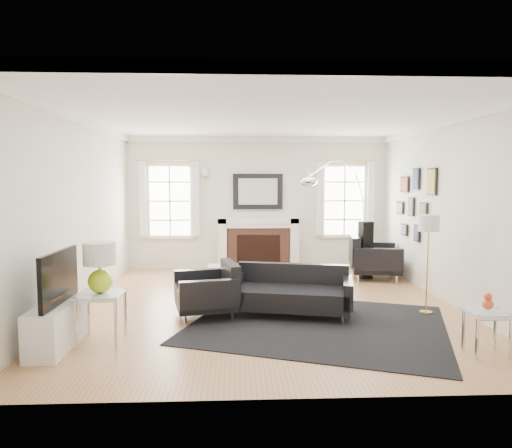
{
  "coord_description": "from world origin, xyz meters",
  "views": [
    {
      "loc": [
        -0.46,
        -6.7,
        1.82
      ],
      "look_at": [
        -0.16,
        0.3,
        1.2
      ],
      "focal_mm": 32.0,
      "sensor_mm": 36.0,
      "label": 1
    }
  ],
  "objects_px": {
    "fireplace": "(258,244)",
    "coffee_table": "(230,269)",
    "sofa": "(291,293)",
    "armchair_left": "(210,291)",
    "gourd_lamp": "(100,264)",
    "arc_floor_lamp": "(338,212)",
    "armchair_right": "(372,259)"
  },
  "relations": [
    {
      "from": "fireplace",
      "to": "coffee_table",
      "type": "bearing_deg",
      "value": -109.93
    },
    {
      "from": "sofa",
      "to": "armchair_left",
      "type": "bearing_deg",
      "value": -178.22
    },
    {
      "from": "armchair_left",
      "to": "gourd_lamp",
      "type": "height_order",
      "value": "gourd_lamp"
    },
    {
      "from": "sofa",
      "to": "gourd_lamp",
      "type": "distance_m",
      "value": 2.6
    },
    {
      "from": "fireplace",
      "to": "gourd_lamp",
      "type": "bearing_deg",
      "value": -115.23
    },
    {
      "from": "gourd_lamp",
      "to": "fireplace",
      "type": "bearing_deg",
      "value": 64.77
    },
    {
      "from": "coffee_table",
      "to": "fireplace",
      "type": "bearing_deg",
      "value": 70.07
    },
    {
      "from": "arc_floor_lamp",
      "to": "sofa",
      "type": "bearing_deg",
      "value": -115.92
    },
    {
      "from": "armchair_right",
      "to": "fireplace",
      "type": "bearing_deg",
      "value": 156.0
    },
    {
      "from": "fireplace",
      "to": "arc_floor_lamp",
      "type": "height_order",
      "value": "arc_floor_lamp"
    },
    {
      "from": "armchair_left",
      "to": "coffee_table",
      "type": "bearing_deg",
      "value": 81.5
    },
    {
      "from": "armchair_left",
      "to": "gourd_lamp",
      "type": "xyz_separation_m",
      "value": [
        -1.19,
        -0.99,
        0.57
      ]
    },
    {
      "from": "armchair_right",
      "to": "gourd_lamp",
      "type": "xyz_separation_m",
      "value": [
        -4.15,
        -3.34,
        0.53
      ]
    },
    {
      "from": "coffee_table",
      "to": "arc_floor_lamp",
      "type": "height_order",
      "value": "arc_floor_lamp"
    },
    {
      "from": "sofa",
      "to": "gourd_lamp",
      "type": "xyz_separation_m",
      "value": [
        -2.32,
        -1.02,
        0.61
      ]
    },
    {
      "from": "gourd_lamp",
      "to": "arc_floor_lamp",
      "type": "bearing_deg",
      "value": 44.95
    },
    {
      "from": "coffee_table",
      "to": "arc_floor_lamp",
      "type": "distance_m",
      "value": 2.44
    },
    {
      "from": "sofa",
      "to": "fireplace",
      "type": "bearing_deg",
      "value": 95.21
    },
    {
      "from": "coffee_table",
      "to": "gourd_lamp",
      "type": "distance_m",
      "value": 3.12
    },
    {
      "from": "armchair_right",
      "to": "arc_floor_lamp",
      "type": "height_order",
      "value": "arc_floor_lamp"
    },
    {
      "from": "armchair_right",
      "to": "gourd_lamp",
      "type": "relative_size",
      "value": 1.94
    },
    {
      "from": "armchair_right",
      "to": "arc_floor_lamp",
      "type": "distance_m",
      "value": 1.1
    },
    {
      "from": "gourd_lamp",
      "to": "armchair_left",
      "type": "bearing_deg",
      "value": 39.75
    },
    {
      "from": "sofa",
      "to": "arc_floor_lamp",
      "type": "distance_m",
      "value": 2.95
    },
    {
      "from": "armchair_right",
      "to": "gourd_lamp",
      "type": "bearing_deg",
      "value": -141.22
    },
    {
      "from": "fireplace",
      "to": "sofa",
      "type": "relative_size",
      "value": 0.94
    },
    {
      "from": "arc_floor_lamp",
      "to": "armchair_right",
      "type": "bearing_deg",
      "value": -17.12
    },
    {
      "from": "armchair_left",
      "to": "arc_floor_lamp",
      "type": "xyz_separation_m",
      "value": [
        2.34,
        2.54,
        0.93
      ]
    },
    {
      "from": "sofa",
      "to": "armchair_right",
      "type": "bearing_deg",
      "value": 51.57
    },
    {
      "from": "fireplace",
      "to": "armchair_left",
      "type": "height_order",
      "value": "fireplace"
    },
    {
      "from": "fireplace",
      "to": "sofa",
      "type": "height_order",
      "value": "fireplace"
    },
    {
      "from": "arc_floor_lamp",
      "to": "fireplace",
      "type": "bearing_deg",
      "value": 153.38
    }
  ]
}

